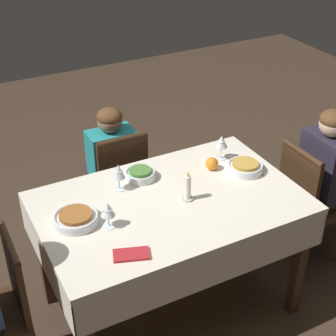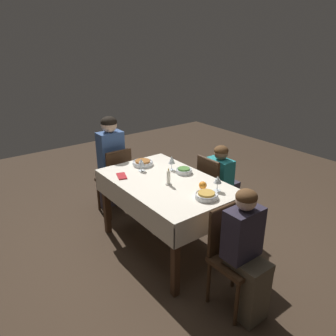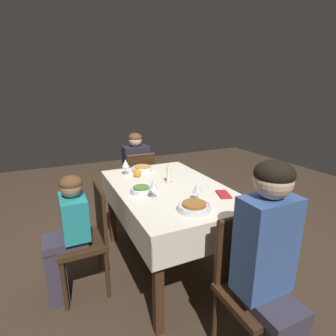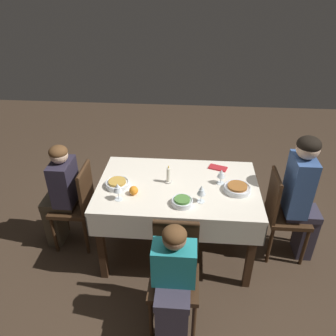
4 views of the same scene
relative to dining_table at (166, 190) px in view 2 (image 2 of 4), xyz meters
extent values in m
plane|color=#3D2D21|center=(0.00, 0.00, -0.68)|extent=(8.00, 8.00, 0.00)
cube|color=silver|center=(0.00, 0.00, 0.08)|extent=(1.39, 0.88, 0.04)
cube|color=silver|center=(0.00, 0.44, -0.04)|extent=(1.39, 0.01, 0.20)
cube|color=silver|center=(0.00, -0.44, -0.04)|extent=(1.39, 0.01, 0.20)
cube|color=silver|center=(0.69, 0.00, -0.04)|extent=(0.01, 0.88, 0.20)
cube|color=silver|center=(-0.69, 0.00, -0.04)|extent=(0.01, 0.88, 0.20)
cube|color=#3D2616|center=(0.63, 0.37, -0.31)|extent=(0.06, 0.06, 0.74)
cube|color=#3D2616|center=(-0.63, 0.37, -0.31)|extent=(0.06, 0.06, 0.74)
cube|color=#3D2616|center=(0.63, -0.37, -0.31)|extent=(0.06, 0.06, 0.74)
cube|color=#3D2616|center=(-0.63, -0.37, -0.31)|extent=(0.06, 0.06, 0.74)
cube|color=#382314|center=(1.01, 0.06, -0.24)|extent=(0.36, 0.36, 0.04)
cube|color=#382314|center=(0.85, 0.06, -0.02)|extent=(0.03, 0.33, 0.40)
cylinder|color=#382314|center=(0.85, 0.06, 0.18)|extent=(0.04, 0.33, 0.04)
cylinder|color=#382314|center=(1.17, -0.09, -0.47)|extent=(0.03, 0.03, 0.41)
cylinder|color=#382314|center=(1.17, 0.22, -0.47)|extent=(0.03, 0.03, 0.41)
cylinder|color=#382314|center=(0.86, -0.09, -0.47)|extent=(0.03, 0.03, 0.41)
cylinder|color=#382314|center=(0.86, 0.22, -0.47)|extent=(0.03, 0.03, 0.41)
cube|color=#382314|center=(-1.01, 0.04, -0.24)|extent=(0.36, 0.36, 0.04)
cube|color=#382314|center=(-0.85, 0.04, -0.02)|extent=(0.03, 0.33, 0.40)
cylinder|color=#382314|center=(-0.85, 0.04, 0.18)|extent=(0.04, 0.33, 0.04)
cylinder|color=#382314|center=(-1.17, 0.20, -0.47)|extent=(0.03, 0.03, 0.41)
cylinder|color=#382314|center=(-1.17, -0.11, -0.47)|extent=(0.03, 0.03, 0.41)
cylinder|color=#382314|center=(-0.86, 0.20, -0.47)|extent=(0.03, 0.03, 0.41)
cylinder|color=#382314|center=(-0.86, -0.11, -0.47)|extent=(0.03, 0.03, 0.41)
cube|color=#382314|center=(0.02, -0.76, -0.24)|extent=(0.36, 0.36, 0.04)
cube|color=#382314|center=(0.02, -0.59, -0.02)|extent=(0.33, 0.03, 0.40)
cylinder|color=#382314|center=(0.02, -0.59, 0.18)|extent=(0.33, 0.04, 0.04)
cylinder|color=#382314|center=(-0.14, -0.91, -0.47)|extent=(0.03, 0.03, 0.41)
cylinder|color=#382314|center=(0.17, -0.91, -0.47)|extent=(0.03, 0.03, 0.41)
cylinder|color=#382314|center=(-0.14, -0.60, -0.47)|extent=(0.03, 0.03, 0.41)
cylinder|color=#382314|center=(0.17, -0.60, -0.47)|extent=(0.03, 0.03, 0.41)
cube|color=#383342|center=(1.21, 0.06, -0.45)|extent=(0.14, 0.22, 0.45)
cube|color=#383342|center=(1.12, 0.06, -0.19)|extent=(0.31, 0.24, 0.06)
cube|color=#38568E|center=(1.04, 0.06, 0.11)|extent=(0.18, 0.30, 0.54)
sphere|color=beige|center=(1.04, 0.06, 0.47)|extent=(0.19, 0.19, 0.19)
ellipsoid|color=black|center=(1.04, 0.06, 0.50)|extent=(0.19, 0.19, 0.13)
cube|color=#4C4233|center=(-1.21, 0.04, -0.45)|extent=(0.14, 0.22, 0.45)
cube|color=#4C4233|center=(-1.12, 0.04, -0.19)|extent=(0.31, 0.24, 0.06)
cube|color=#282333|center=(-1.04, 0.04, 0.04)|extent=(0.18, 0.30, 0.41)
sphere|color=beige|center=(-1.04, 0.04, 0.33)|extent=(0.16, 0.16, 0.16)
ellipsoid|color=brown|center=(-1.04, 0.04, 0.35)|extent=(0.16, 0.16, 0.11)
cube|color=#383342|center=(0.02, -0.96, -0.45)|extent=(0.22, 0.14, 0.45)
cube|color=#383342|center=(0.02, -0.87, -0.19)|extent=(0.24, 0.31, 0.06)
cube|color=teal|center=(0.02, -0.79, -0.01)|extent=(0.30, 0.18, 0.31)
sphere|color=#9E7051|center=(0.02, -0.79, 0.22)|extent=(0.16, 0.16, 0.16)
ellipsoid|color=brown|center=(0.02, -0.79, 0.25)|extent=(0.16, 0.16, 0.11)
cylinder|color=silver|center=(0.50, -0.05, 0.12)|extent=(0.23, 0.23, 0.04)
torus|color=silver|center=(0.50, -0.05, 0.14)|extent=(0.22, 0.22, 0.01)
cylinder|color=#995B28|center=(0.50, -0.05, 0.14)|extent=(0.16, 0.16, 0.02)
cylinder|color=white|center=(0.37, 0.05, 0.10)|extent=(0.07, 0.07, 0.00)
cylinder|color=white|center=(0.37, 0.05, 0.13)|extent=(0.01, 0.01, 0.06)
cone|color=white|center=(0.37, 0.05, 0.20)|extent=(0.07, 0.07, 0.07)
cylinder|color=white|center=(0.37, 0.05, 0.19)|extent=(0.04, 0.04, 0.03)
cylinder|color=silver|center=(-0.52, -0.06, 0.12)|extent=(0.21, 0.21, 0.04)
torus|color=silver|center=(-0.52, -0.06, 0.14)|extent=(0.20, 0.20, 0.01)
cylinder|color=gold|center=(-0.52, -0.06, 0.14)|extent=(0.15, 0.15, 0.02)
cylinder|color=white|center=(-0.47, -0.24, 0.10)|extent=(0.07, 0.07, 0.00)
cylinder|color=white|center=(-0.47, -0.24, 0.14)|extent=(0.01, 0.01, 0.08)
cone|color=white|center=(-0.47, -0.24, 0.21)|extent=(0.07, 0.07, 0.07)
cylinder|color=white|center=(-0.47, -0.24, 0.20)|extent=(0.04, 0.04, 0.03)
cylinder|color=silver|center=(0.05, -0.27, 0.12)|extent=(0.17, 0.17, 0.04)
torus|color=silver|center=(0.05, -0.27, 0.14)|extent=(0.17, 0.17, 0.01)
cylinder|color=#4C7F38|center=(0.05, -0.27, 0.14)|extent=(0.12, 0.12, 0.02)
cylinder|color=white|center=(0.20, -0.22, 0.10)|extent=(0.06, 0.06, 0.00)
cylinder|color=white|center=(0.20, -0.22, 0.14)|extent=(0.01, 0.01, 0.07)
cone|color=white|center=(0.20, -0.22, 0.21)|extent=(0.07, 0.07, 0.08)
cylinder|color=white|center=(0.20, -0.22, 0.20)|extent=(0.04, 0.04, 0.04)
cylinder|color=beige|center=(-0.09, 0.03, 0.10)|extent=(0.06, 0.06, 0.01)
cylinder|color=white|center=(-0.09, 0.03, 0.17)|extent=(0.03, 0.03, 0.13)
ellipsoid|color=#F9C64C|center=(-0.09, 0.03, 0.25)|extent=(0.01, 0.01, 0.03)
sphere|color=orange|center=(-0.36, -0.16, 0.14)|extent=(0.07, 0.07, 0.07)
cube|color=#AD2328|center=(0.36, 0.30, 0.10)|extent=(0.19, 0.14, 0.01)
camera|label=1|loc=(1.03, 1.96, 1.67)|focal=55.00mm
camera|label=2|loc=(-2.39, 1.78, 1.44)|focal=35.00mm
camera|label=3|loc=(1.90, -0.90, 0.88)|focal=28.00mm
camera|label=4|loc=(0.10, -2.34, 1.70)|focal=35.00mm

